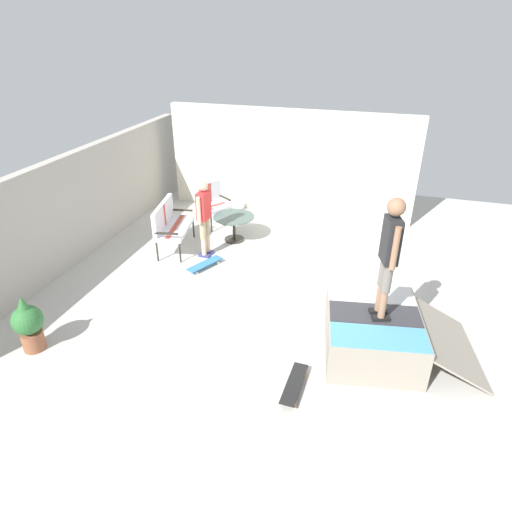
{
  "coord_description": "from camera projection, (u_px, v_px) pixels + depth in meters",
  "views": [
    {
      "loc": [
        -6.49,
        -1.83,
        4.36
      ],
      "look_at": [
        0.01,
        0.17,
        0.7
      ],
      "focal_mm": 31.04,
      "sensor_mm": 36.0,
      "label": 1
    }
  ],
  "objects": [
    {
      "name": "person_skater",
      "position": [
        389.0,
        251.0,
        5.75
      ],
      "size": [
        0.46,
        0.31,
        1.77
      ],
      "color": "black",
      "rests_on": "skate_ramp"
    },
    {
      "name": "house_facade",
      "position": [
        289.0,
        163.0,
        10.72
      ],
      "size": [
        0.23,
        6.0,
        2.53
      ],
      "color": "silver",
      "rests_on": "ground_plane"
    },
    {
      "name": "patio_bench",
      "position": [
        169.0,
        222.0,
        9.22
      ],
      "size": [
        1.33,
        0.78,
        1.02
      ],
      "color": "#2D2823",
      "rests_on": "ground_plane"
    },
    {
      "name": "ground_plane",
      "position": [
        265.0,
        294.0,
        8.02
      ],
      "size": [
        12.0,
        12.0,
        0.1
      ],
      "primitive_type": "cube",
      "color": "beige"
    },
    {
      "name": "skate_ramp",
      "position": [
        374.0,
        332.0,
        6.45
      ],
      "size": [
        1.92,
        2.41,
        0.65
      ],
      "color": "gray",
      "rests_on": "ground_plane"
    },
    {
      "name": "back_wall_cinderblock",
      "position": [
        67.0,
        212.0,
        8.54
      ],
      "size": [
        9.0,
        0.2,
        2.11
      ],
      "color": "#ADA89E",
      "rests_on": "ground_plane"
    },
    {
      "name": "skateboard_by_bench",
      "position": [
        205.0,
        264.0,
        8.72
      ],
      "size": [
        0.81,
        0.52,
        0.1
      ],
      "color": "#3372B2",
      "rests_on": "ground_plane"
    },
    {
      "name": "patio_table",
      "position": [
        234.0,
        223.0,
        9.68
      ],
      "size": [
        0.9,
        0.9,
        0.57
      ],
      "color": "#2D2823",
      "rests_on": "ground_plane"
    },
    {
      "name": "skateboard_spare",
      "position": [
        294.0,
        384.0,
        5.86
      ],
      "size": [
        0.81,
        0.23,
        0.1
      ],
      "color": "black",
      "rests_on": "ground_plane"
    },
    {
      "name": "potted_plant",
      "position": [
        28.0,
        323.0,
        6.41
      ],
      "size": [
        0.44,
        0.44,
        0.92
      ],
      "color": "brown",
      "rests_on": "ground_plane"
    },
    {
      "name": "person_watching",
      "position": [
        204.0,
        213.0,
        8.8
      ],
      "size": [
        0.48,
        0.26,
        1.63
      ],
      "color": "navy",
      "rests_on": "ground_plane"
    },
    {
      "name": "patio_chair_near_house",
      "position": [
        212.0,
        200.0,
        10.33
      ],
      "size": [
        0.82,
        0.8,
        1.02
      ],
      "color": "#2D2823",
      "rests_on": "ground_plane"
    }
  ]
}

